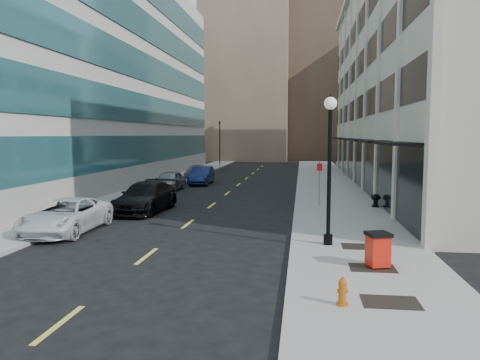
% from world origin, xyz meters
% --- Properties ---
extents(ground, '(160.00, 160.00, 0.00)m').
position_xyz_m(ground, '(0.00, 0.00, 0.00)').
color(ground, black).
rests_on(ground, ground).
extents(sidewalk_right, '(5.00, 80.00, 0.15)m').
position_xyz_m(sidewalk_right, '(7.50, 20.00, 0.07)').
color(sidewalk_right, '#99968B').
rests_on(sidewalk_right, ground).
extents(sidewalk_left, '(3.00, 80.00, 0.15)m').
position_xyz_m(sidewalk_left, '(-6.50, 20.00, 0.07)').
color(sidewalk_left, '#99968B').
rests_on(sidewalk_left, ground).
extents(building_right, '(15.30, 46.50, 18.25)m').
position_xyz_m(building_right, '(16.94, 26.99, 8.99)').
color(building_right, '#BCB69F').
rests_on(building_right, ground).
extents(building_left, '(16.14, 46.00, 20.00)m').
position_xyz_m(building_left, '(-15.95, 27.00, 9.99)').
color(building_left, beige).
rests_on(building_left, ground).
extents(skyline_tan_near, '(14.00, 18.00, 28.00)m').
position_xyz_m(skyline_tan_near, '(-4.00, 68.00, 14.00)').
color(skyline_tan_near, '#90755E').
rests_on(skyline_tan_near, ground).
extents(skyline_brown, '(12.00, 16.00, 34.00)m').
position_xyz_m(skyline_brown, '(8.00, 72.00, 17.00)').
color(skyline_brown, brown).
rests_on(skyline_brown, ground).
extents(skyline_tan_far, '(12.00, 14.00, 22.00)m').
position_xyz_m(skyline_tan_far, '(-14.00, 78.00, 11.00)').
color(skyline_tan_far, '#90755E').
rests_on(skyline_tan_far, ground).
extents(skyline_stone, '(10.00, 14.00, 20.00)m').
position_xyz_m(skyline_stone, '(18.00, 66.00, 10.00)').
color(skyline_stone, '#BCB69F').
rests_on(skyline_stone, ground).
extents(grate_near, '(1.40, 1.00, 0.01)m').
position_xyz_m(grate_near, '(7.60, -2.00, 0.15)').
color(grate_near, black).
rests_on(grate_near, sidewalk_right).
extents(grate_mid, '(1.40, 1.00, 0.01)m').
position_xyz_m(grate_mid, '(7.60, 1.00, 0.15)').
color(grate_mid, black).
rests_on(grate_mid, sidewalk_right).
extents(grate_far, '(1.40, 1.00, 0.01)m').
position_xyz_m(grate_far, '(7.60, 3.80, 0.15)').
color(grate_far, black).
rests_on(grate_far, sidewalk_right).
extents(road_centerline, '(0.15, 68.20, 0.01)m').
position_xyz_m(road_centerline, '(0.00, 17.00, 0.01)').
color(road_centerline, '#D8CC4C').
rests_on(road_centerline, ground).
extents(traffic_signal, '(0.66, 0.66, 6.98)m').
position_xyz_m(traffic_signal, '(-5.50, 48.00, 5.72)').
color(traffic_signal, black).
rests_on(traffic_signal, ground).
extents(car_white_van, '(2.53, 5.35, 1.48)m').
position_xyz_m(car_white_van, '(-4.80, 5.41, 0.74)').
color(car_white_van, silver).
rests_on(car_white_van, ground).
extents(car_black_pickup, '(2.57, 5.75, 1.64)m').
position_xyz_m(car_black_pickup, '(-3.20, 11.24, 0.82)').
color(car_black_pickup, black).
rests_on(car_black_pickup, ground).
extents(car_silver_sedan, '(1.83, 4.49, 1.52)m').
position_xyz_m(car_silver_sedan, '(-4.68, 21.00, 0.76)').
color(car_silver_sedan, gray).
rests_on(car_silver_sedan, ground).
extents(car_blue_sedan, '(1.79, 4.69, 1.53)m').
position_xyz_m(car_blue_sedan, '(-3.20, 25.90, 0.76)').
color(car_blue_sedan, navy).
rests_on(car_blue_sedan, ground).
extents(car_grey_sedan, '(1.75, 4.25, 1.44)m').
position_xyz_m(car_grey_sedan, '(-4.80, 30.68, 0.72)').
color(car_grey_sedan, slate).
rests_on(car_grey_sedan, ground).
extents(fire_hydrant, '(0.28, 0.28, 0.70)m').
position_xyz_m(fire_hydrant, '(6.40, -2.36, 0.49)').
color(fire_hydrant, '#C95B0E').
rests_on(fire_hydrant, sidewalk_right).
extents(trash_bin, '(0.84, 0.85, 1.10)m').
position_xyz_m(trash_bin, '(7.77, 1.14, 0.74)').
color(trash_bin, red).
rests_on(trash_bin, sidewalk_right).
extents(lamppost, '(0.47, 0.47, 5.62)m').
position_xyz_m(lamppost, '(6.40, 4.00, 3.45)').
color(lamppost, black).
rests_on(lamppost, sidewalk_right).
extents(sign_post, '(0.31, 0.09, 2.66)m').
position_xyz_m(sign_post, '(6.40, 13.48, 1.84)').
color(sign_post, slate).
rests_on(sign_post, sidewalk_right).
extents(urn_planter, '(0.53, 0.53, 0.73)m').
position_xyz_m(urn_planter, '(9.60, 13.69, 0.60)').
color(urn_planter, black).
rests_on(urn_planter, sidewalk_right).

